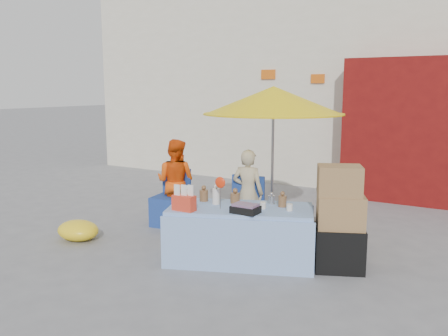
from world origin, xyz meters
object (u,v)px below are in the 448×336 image
Objects in this scene: chair_left at (171,209)px; umbrella at (273,101)px; market_table at (240,233)px; box_stack at (340,222)px; vendor_beige at (248,193)px; chair_right at (243,220)px; vendor_orange at (176,182)px.

umbrella reaches higher than chair_left.
market_table reaches higher than chair_left.
chair_left is at bearing 170.63° from box_stack.
umbrella reaches higher than vendor_beige.
chair_left is 1.31m from vendor_beige.
market_table is at bearing 104.74° from vendor_beige.
chair_right is at bearing 81.24° from vendor_beige.
umbrella is (0.30, 0.28, 1.64)m from chair_right.
vendor_orange is (-1.25, 0.13, 0.40)m from chair_right.
market_table is at bearing -162.81° from box_stack.
umbrella is (1.55, 0.15, 1.24)m from vendor_orange.
chair_left is 1.00× the size of chair_right.
market_table is 1.04m from vendor_beige.
market_table is at bearing 142.56° from vendor_orange.
chair_right is at bearing 166.01° from vendor_orange.
umbrella is at bearing 177.68° from vendor_orange.
box_stack is (2.74, -0.59, -0.09)m from vendor_orange.
vendor_orange is 1.06× the size of vendor_beige.
vendor_beige is 1.02× the size of box_stack.
umbrella is at bearing 148.26° from box_stack.
umbrella is at bearing 35.42° from chair_right.
chair_left is 2.27m from umbrella.
market_table is 1.47× the size of vendor_orange.
umbrella is (-0.09, 1.08, 1.55)m from market_table.
market_table is at bearing -71.78° from chair_right.
vendor_beige reaches higher than chair_right.
vendor_beige is (0.00, 0.13, 0.36)m from chair_right.
box_stack reaches higher than market_table.
vendor_beige is at bearing 81.24° from chair_right.
chair_left is at bearing 132.37° from market_table.
chair_left is 0.42m from vendor_orange.
chair_left is 2.80m from box_stack.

